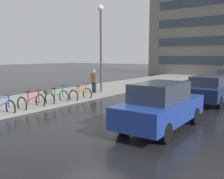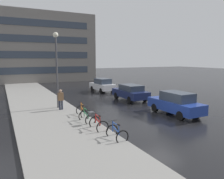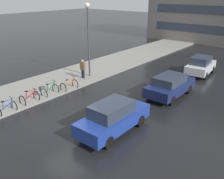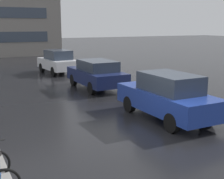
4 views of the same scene
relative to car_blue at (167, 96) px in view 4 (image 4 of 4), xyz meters
name	(u,v)px [view 4 (image 4 of 4)]	position (x,y,z in m)	size (l,w,h in m)	color
ground_plane	(127,139)	(-2.35, -1.13, -0.85)	(140.00, 140.00, 0.00)	black
car_blue	(167,96)	(0.00, 0.00, 0.00)	(1.76, 4.38, 1.70)	navy
car_navy	(97,74)	(0.04, 6.27, -0.05)	(1.92, 4.25, 1.54)	navy
car_white	(58,62)	(-0.15, 12.45, -0.02)	(2.04, 3.84, 1.65)	silver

